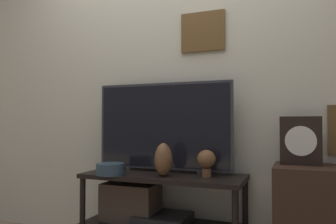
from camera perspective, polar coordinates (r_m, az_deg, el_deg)
The scene contains 8 objects.
wall_back at distance 2.57m, azimuth 1.67°, elevation 7.32°, with size 6.40×0.08×2.70m.
media_console at distance 2.40m, azimuth -3.08°, elevation -15.76°, with size 1.13×0.44×0.58m.
television at distance 2.39m, azimuth -0.89°, elevation -2.46°, with size 1.03×0.05×0.65m.
vase_urn_stoneware at distance 2.21m, azimuth -0.81°, elevation -8.29°, with size 0.12×0.13×0.22m.
vase_wide_bowl at distance 2.32m, azimuth -10.02°, elevation -9.75°, with size 0.19×0.19×0.08m.
decorative_bust at distance 2.20m, azimuth 6.71°, elevation -8.38°, with size 0.12×0.12×0.18m.
side_table at distance 2.23m, azimuth 23.27°, elevation -17.37°, with size 0.39×0.38×0.68m.
mantel_clock at distance 2.20m, azimuth 22.09°, elevation -4.62°, with size 0.24×0.11×0.30m.
Camera 1 is at (0.88, -1.86, 0.95)m, focal length 35.00 mm.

